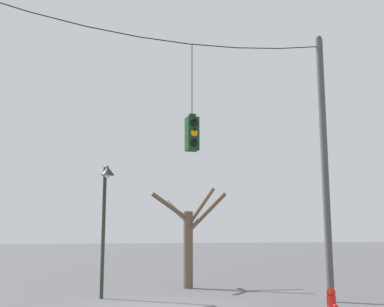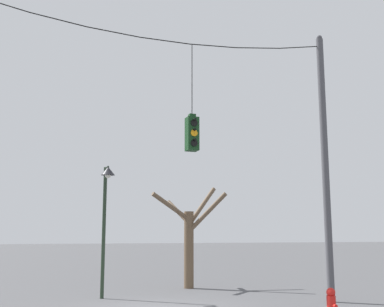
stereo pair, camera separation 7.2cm
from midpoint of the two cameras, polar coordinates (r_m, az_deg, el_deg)
name	(u,v)px [view 2 (the right image)]	position (r m, az deg, el deg)	size (l,w,h in m)	color
utility_pole_right	(325,163)	(15.96, 15.62, -1.07)	(0.23, 0.23, 8.62)	#4C4C51
span_wire	(165,35)	(14.66, -3.03, 13.87)	(10.71, 0.03, 0.58)	black
traffic_light_near_left_pole	(192,133)	(14.01, 0.15, 2.44)	(0.34, 0.58, 3.26)	#143819
street_lamp	(106,200)	(16.05, -10.04, -5.48)	(0.45, 0.78, 4.27)	#233323
bare_tree	(189,235)	(19.04, -0.19, -9.66)	(3.01, 2.63, 3.97)	brown
fire_hydrant	(331,303)	(12.68, 16.36, -16.69)	(0.22, 0.30, 0.75)	red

